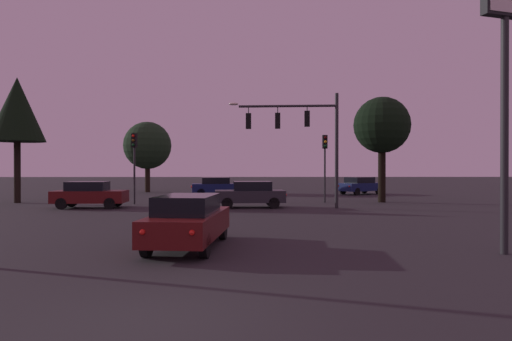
{
  "coord_description": "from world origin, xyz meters",
  "views": [
    {
      "loc": [
        1.37,
        -6.7,
        2.3
      ],
      "look_at": [
        1.81,
        21.14,
        2.14
      ],
      "focal_mm": 31.47,
      "sensor_mm": 36.0,
      "label": 1
    }
  ],
  "objects_px": {
    "car_far_lane": "(217,186)",
    "tree_center_horizon": "(382,126)",
    "traffic_light_corner_left": "(325,155)",
    "car_nearside_lane": "(189,220)",
    "car_crossing_left": "(90,194)",
    "tree_left_far": "(148,146)",
    "traffic_light_corner_right": "(134,154)",
    "car_crossing_right": "(250,194)",
    "car_parked_lot": "(360,185)",
    "traffic_signal_mast_arm": "(301,129)",
    "tree_behind_sign": "(17,110)",
    "store_sign_illuminated": "(505,54)"
  },
  "relations": [
    {
      "from": "traffic_light_corner_left",
      "to": "traffic_light_corner_right",
      "type": "height_order",
      "value": "traffic_light_corner_right"
    },
    {
      "from": "traffic_signal_mast_arm",
      "to": "car_parked_lot",
      "type": "xyz_separation_m",
      "value": [
        6.69,
        13.12,
        -3.71
      ]
    },
    {
      "from": "traffic_light_corner_right",
      "to": "car_crossing_right",
      "type": "xyz_separation_m",
      "value": [
        7.35,
        -2.5,
        -2.38
      ]
    },
    {
      "from": "traffic_light_corner_left",
      "to": "store_sign_illuminated",
      "type": "xyz_separation_m",
      "value": [
        1.76,
        -17.83,
        2.16
      ]
    },
    {
      "from": "car_nearside_lane",
      "to": "tree_behind_sign",
      "type": "distance_m",
      "value": 22.21
    },
    {
      "from": "car_crossing_left",
      "to": "car_parked_lot",
      "type": "relative_size",
      "value": 0.95
    },
    {
      "from": "store_sign_illuminated",
      "to": "tree_left_far",
      "type": "relative_size",
      "value": 1.09
    },
    {
      "from": "car_nearside_lane",
      "to": "car_crossing_left",
      "type": "bearing_deg",
      "value": 119.85
    },
    {
      "from": "traffic_light_corner_right",
      "to": "car_far_lane",
      "type": "relative_size",
      "value": 1.02
    },
    {
      "from": "traffic_light_corner_right",
      "to": "tree_center_horizon",
      "type": "height_order",
      "value": "tree_center_horizon"
    },
    {
      "from": "traffic_light_corner_right",
      "to": "store_sign_illuminated",
      "type": "height_order",
      "value": "store_sign_illuminated"
    },
    {
      "from": "traffic_light_corner_left",
      "to": "car_nearside_lane",
      "type": "distance_m",
      "value": 18.21
    },
    {
      "from": "car_crossing_right",
      "to": "traffic_signal_mast_arm",
      "type": "bearing_deg",
      "value": -6.38
    },
    {
      "from": "traffic_light_corner_right",
      "to": "car_parked_lot",
      "type": "relative_size",
      "value": 1.03
    },
    {
      "from": "store_sign_illuminated",
      "to": "tree_left_far",
      "type": "xyz_separation_m",
      "value": [
        -16.43,
        30.84,
        -0.91
      ]
    },
    {
      "from": "car_crossing_left",
      "to": "car_parked_lot",
      "type": "bearing_deg",
      "value": 34.56
    },
    {
      "from": "car_crossing_left",
      "to": "tree_left_far",
      "type": "height_order",
      "value": "tree_left_far"
    },
    {
      "from": "traffic_light_corner_left",
      "to": "car_parked_lot",
      "type": "xyz_separation_m",
      "value": [
        4.65,
        9.12,
        -2.38
      ]
    },
    {
      "from": "car_crossing_left",
      "to": "tree_left_far",
      "type": "distance_m",
      "value": 17.26
    },
    {
      "from": "car_parked_lot",
      "to": "traffic_light_corner_left",
      "type": "bearing_deg",
      "value": -117.02
    },
    {
      "from": "car_far_lane",
      "to": "store_sign_illuminated",
      "type": "bearing_deg",
      "value": -69.48
    },
    {
      "from": "car_far_lane",
      "to": "car_crossing_right",
      "type": "bearing_deg",
      "value": -76.15
    },
    {
      "from": "car_parked_lot",
      "to": "store_sign_illuminated",
      "type": "xyz_separation_m",
      "value": [
        -2.89,
        -26.95,
        4.53
      ]
    },
    {
      "from": "car_nearside_lane",
      "to": "tree_behind_sign",
      "type": "bearing_deg",
      "value": 128.78
    },
    {
      "from": "car_far_lane",
      "to": "tree_center_horizon",
      "type": "height_order",
      "value": "tree_center_horizon"
    },
    {
      "from": "traffic_light_corner_right",
      "to": "store_sign_illuminated",
      "type": "bearing_deg",
      "value": -49.82
    },
    {
      "from": "traffic_signal_mast_arm",
      "to": "car_crossing_left",
      "type": "height_order",
      "value": "traffic_signal_mast_arm"
    },
    {
      "from": "car_nearside_lane",
      "to": "traffic_light_corner_right",
      "type": "bearing_deg",
      "value": 109.53
    },
    {
      "from": "car_parked_lot",
      "to": "tree_behind_sign",
      "type": "xyz_separation_m",
      "value": [
        -24.95,
        -9.04,
        5.31
      ]
    },
    {
      "from": "traffic_signal_mast_arm",
      "to": "car_crossing_left",
      "type": "relative_size",
      "value": 1.59
    },
    {
      "from": "traffic_light_corner_left",
      "to": "car_crossing_right",
      "type": "distance_m",
      "value": 6.61
    },
    {
      "from": "car_parked_lot",
      "to": "car_far_lane",
      "type": "bearing_deg",
      "value": -172.23
    },
    {
      "from": "traffic_light_corner_left",
      "to": "store_sign_illuminated",
      "type": "bearing_deg",
      "value": -84.36
    },
    {
      "from": "car_far_lane",
      "to": "tree_center_horizon",
      "type": "xyz_separation_m",
      "value": [
        11.57,
        -7.2,
        4.33
      ]
    },
    {
      "from": "car_crossing_left",
      "to": "tree_left_far",
      "type": "bearing_deg",
      "value": 91.65
    },
    {
      "from": "car_crossing_right",
      "to": "store_sign_illuminated",
      "type": "relative_size",
      "value": 0.57
    },
    {
      "from": "car_crossing_left",
      "to": "car_parked_lot",
      "type": "height_order",
      "value": "same"
    },
    {
      "from": "car_far_lane",
      "to": "tree_left_far",
      "type": "distance_m",
      "value": 9.63
    },
    {
      "from": "car_nearside_lane",
      "to": "tree_behind_sign",
      "type": "xyz_separation_m",
      "value": [
        -13.51,
        16.81,
        5.31
      ]
    },
    {
      "from": "car_far_lane",
      "to": "tree_center_horizon",
      "type": "relative_size",
      "value": 0.62
    },
    {
      "from": "car_far_lane",
      "to": "tree_behind_sign",
      "type": "distance_m",
      "value": 15.52
    },
    {
      "from": "car_crossing_right",
      "to": "traffic_light_corner_right",
      "type": "bearing_deg",
      "value": 161.21
    },
    {
      "from": "car_far_lane",
      "to": "tree_center_horizon",
      "type": "bearing_deg",
      "value": -31.91
    },
    {
      "from": "car_crossing_right",
      "to": "tree_center_horizon",
      "type": "distance_m",
      "value": 10.58
    },
    {
      "from": "car_parked_lot",
      "to": "tree_center_horizon",
      "type": "bearing_deg",
      "value": -95.04
    },
    {
      "from": "tree_left_far",
      "to": "tree_center_horizon",
      "type": "bearing_deg",
      "value": -34.59
    },
    {
      "from": "traffic_signal_mast_arm",
      "to": "car_crossing_left",
      "type": "bearing_deg",
      "value": 179.3
    },
    {
      "from": "traffic_light_corner_left",
      "to": "car_far_lane",
      "type": "bearing_deg",
      "value": 135.98
    },
    {
      "from": "car_crossing_right",
      "to": "car_parked_lot",
      "type": "distance_m",
      "value": 16.0
    },
    {
      "from": "traffic_signal_mast_arm",
      "to": "tree_left_far",
      "type": "xyz_separation_m",
      "value": [
        -12.63,
        17.01,
        -0.09
      ]
    }
  ]
}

